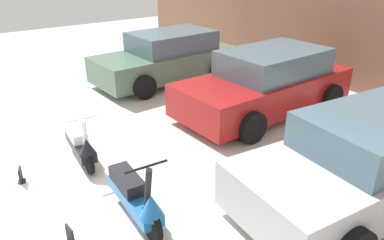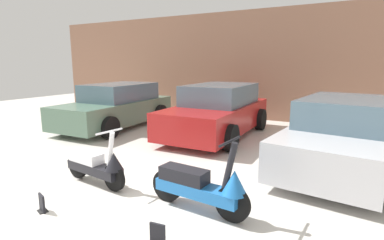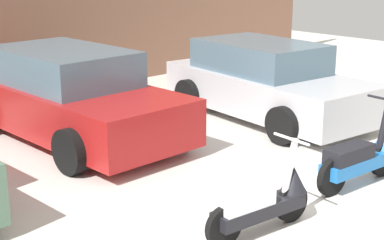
# 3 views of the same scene
# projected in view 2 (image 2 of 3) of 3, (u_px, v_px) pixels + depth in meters

# --- Properties ---
(ground_plane) EXTENTS (28.00, 28.00, 0.00)m
(ground_plane) POSITION_uv_depth(u_px,v_px,m) (78.00, 205.00, 4.51)
(ground_plane) COLOR silver
(wall_back) EXTENTS (19.60, 0.12, 4.03)m
(wall_back) POSITION_uv_depth(u_px,v_px,m) (252.00, 66.00, 11.21)
(wall_back) COLOR #845B47
(wall_back) RESTS_ON ground_plane
(scooter_front_left) EXTENTS (1.47, 0.53, 1.03)m
(scooter_front_left) POSITION_uv_depth(u_px,v_px,m) (97.00, 165.00, 5.21)
(scooter_front_left) COLOR black
(scooter_front_left) RESTS_ON ground_plane
(scooter_front_right) EXTENTS (1.62, 0.58, 1.13)m
(scooter_front_right) POSITION_uv_depth(u_px,v_px,m) (202.00, 185.00, 4.25)
(scooter_front_right) COLOR black
(scooter_front_right) RESTS_ON ground_plane
(car_rear_left) EXTENTS (2.16, 4.28, 1.43)m
(car_rear_left) POSITION_uv_depth(u_px,v_px,m) (117.00, 106.00, 9.96)
(car_rear_left) COLOR #51705B
(car_rear_left) RESTS_ON ground_plane
(car_rear_center) EXTENTS (2.19, 4.42, 1.49)m
(car_rear_center) POSITION_uv_depth(u_px,v_px,m) (218.00, 111.00, 8.83)
(car_rear_center) COLOR maroon
(car_rear_center) RESTS_ON ground_plane
(car_rear_right) EXTENTS (2.36, 4.33, 1.41)m
(car_rear_right) POSITION_uv_depth(u_px,v_px,m) (341.00, 135.00, 6.05)
(car_rear_right) COLOR #B7B7BC
(car_rear_right) RESTS_ON ground_plane
(placard_near_left_scooter) EXTENTS (0.20, 0.17, 0.26)m
(placard_near_left_scooter) POSITION_uv_depth(u_px,v_px,m) (42.00, 204.00, 4.31)
(placard_near_left_scooter) COLOR black
(placard_near_left_scooter) RESTS_ON ground_plane
(placard_near_right_scooter) EXTENTS (0.20, 0.13, 0.26)m
(placard_near_right_scooter) POSITION_uv_depth(u_px,v_px,m) (158.00, 235.00, 3.53)
(placard_near_right_scooter) COLOR black
(placard_near_right_scooter) RESTS_ON ground_plane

